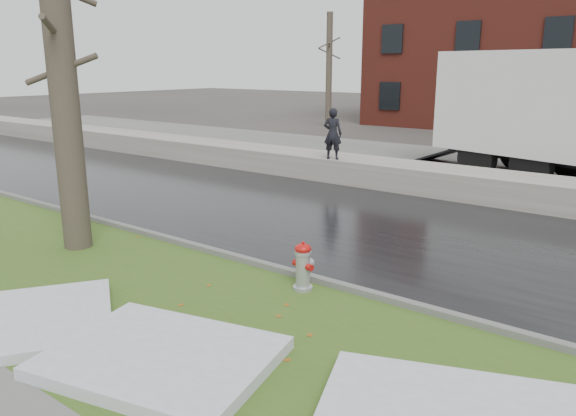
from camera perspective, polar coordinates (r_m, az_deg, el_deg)
The scene contains 13 objects.
ground at distance 9.69m, azimuth -8.58°, elevation -7.21°, with size 120.00×120.00×0.00m, color #47423D.
verge at distance 8.93m, azimuth -14.41°, elevation -9.29°, with size 60.00×4.50×0.04m, color #36531B.
road at distance 13.04m, azimuth 5.72°, elevation -1.41°, with size 60.00×7.00×0.03m, color black.
parking_lot at distance 20.60m, azimuth 18.32°, elevation 3.74°, with size 60.00×9.00×0.03m, color slate.
curb at distance 10.34m, azimuth -4.61°, elevation -5.29°, with size 60.00×0.15×0.14m, color slate.
snowbank at distance 16.59m, azimuth 13.44°, elevation 2.94°, with size 60.00×1.60×0.75m, color #A39E95.
bg_tree_left at distance 33.76m, azimuth 4.19°, elevation 13.91°, with size 1.40×1.62×6.50m.
bg_tree_center at distance 34.57m, azimuth 16.57°, elevation 13.39°, with size 1.40×1.62×6.50m.
fire_hydrant at distance 8.94m, azimuth 1.55°, elevation -5.73°, with size 0.40×0.35×0.80m.
tree at distance 11.39m, azimuth -21.98°, elevation 12.58°, with size 1.19×1.39×6.64m.
worker at distance 17.15m, azimuth 4.57°, elevation 7.54°, with size 0.57×0.37×1.55m, color black.
snow_patch_near at distance 7.14m, azimuth -12.73°, elevation -14.59°, with size 2.60×2.00×0.16m, color silver.
snow_patch_far at distance 8.63m, azimuth -22.94°, elevation -10.24°, with size 2.20×1.60×0.14m, color silver.
Camera 1 is at (6.55, -6.21, 3.52)m, focal length 35.00 mm.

